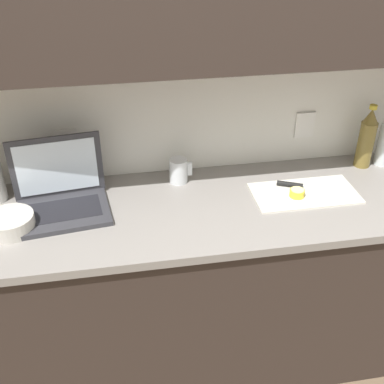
% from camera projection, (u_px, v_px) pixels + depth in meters
% --- Properties ---
extents(ground_plane, '(12.00, 12.00, 0.00)m').
position_uv_depth(ground_plane, '(254.00, 344.00, 2.46)').
color(ground_plane, brown).
rests_on(ground_plane, ground).
extents(wall_back, '(5.20, 0.38, 2.60)m').
position_uv_depth(wall_back, '(264.00, 18.00, 1.83)').
color(wall_back, white).
rests_on(wall_back, ground_plane).
extents(counter_unit, '(2.48, 0.63, 0.89)m').
position_uv_depth(counter_unit, '(264.00, 277.00, 2.23)').
color(counter_unit, '#332823').
rests_on(counter_unit, ground_plane).
extents(laptop, '(0.39, 0.31, 0.28)m').
position_uv_depth(laptop, '(61.00, 194.00, 1.91)').
color(laptop, '#333338').
rests_on(laptop, counter_unit).
extents(cutting_board, '(0.44, 0.23, 0.01)m').
position_uv_depth(cutting_board, '(305.00, 193.00, 2.02)').
color(cutting_board, silver).
rests_on(cutting_board, counter_unit).
extents(knife, '(0.27, 0.15, 0.02)m').
position_uv_depth(knife, '(299.00, 186.00, 2.05)').
color(knife, silver).
rests_on(knife, cutting_board).
extents(lemon_half_cut, '(0.06, 0.06, 0.03)m').
position_uv_depth(lemon_half_cut, '(297.00, 193.00, 1.99)').
color(lemon_half_cut, yellow).
rests_on(lemon_half_cut, cutting_board).
extents(bottle_oil_tall, '(0.07, 0.07, 0.30)m').
position_uv_depth(bottle_oil_tall, '(367.00, 139.00, 2.17)').
color(bottle_oil_tall, olive).
rests_on(bottle_oil_tall, counter_unit).
extents(measuring_cup, '(0.10, 0.08, 0.11)m').
position_uv_depth(measuring_cup, '(179.00, 171.00, 2.08)').
color(measuring_cup, silver).
rests_on(measuring_cup, counter_unit).
extents(bowl_white, '(0.18, 0.18, 0.06)m').
position_uv_depth(bowl_white, '(10.00, 223.00, 1.79)').
color(bowl_white, beige).
rests_on(bowl_white, counter_unit).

